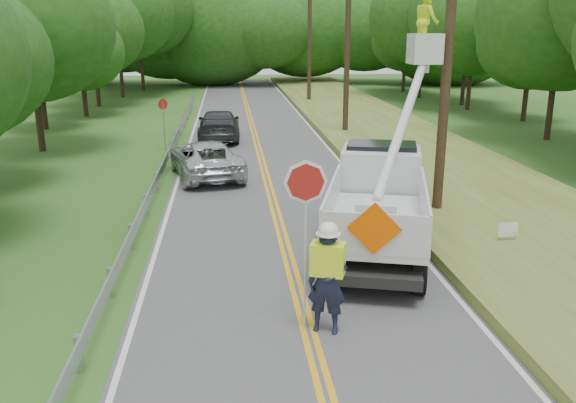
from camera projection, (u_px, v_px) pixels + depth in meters
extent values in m
plane|color=#284F1B|center=(325.00, 392.00, 9.73)|extent=(140.00, 140.00, 0.00)
cube|color=#504F52|center=(267.00, 181.00, 23.10)|extent=(7.20, 96.00, 0.02)
cube|color=gold|center=(265.00, 181.00, 23.09)|extent=(0.12, 96.00, 0.00)
cube|color=gold|center=(270.00, 181.00, 23.11)|extent=(0.12, 96.00, 0.00)
cube|color=silver|center=(177.00, 183.00, 22.76)|extent=(0.12, 96.00, 0.00)
cube|color=silver|center=(355.00, 179.00, 23.43)|extent=(0.12, 96.00, 0.00)
cube|color=#9DA0A6|center=(79.00, 354.00, 10.19)|extent=(0.12, 0.14, 0.70)
cube|color=#9DA0A6|center=(111.00, 282.00, 13.06)|extent=(0.12, 0.14, 0.70)
cube|color=#9DA0A6|center=(132.00, 237.00, 15.92)|extent=(0.12, 0.14, 0.70)
cube|color=#9DA0A6|center=(146.00, 205.00, 18.79)|extent=(0.12, 0.14, 0.70)
cube|color=#9DA0A6|center=(156.00, 182.00, 21.66)|extent=(0.12, 0.14, 0.70)
cube|color=#9DA0A6|center=(165.00, 164.00, 24.52)|extent=(0.12, 0.14, 0.70)
cube|color=#9DA0A6|center=(171.00, 150.00, 27.39)|extent=(0.12, 0.14, 0.70)
cube|color=#9DA0A6|center=(176.00, 138.00, 30.26)|extent=(0.12, 0.14, 0.70)
cube|color=#9DA0A6|center=(180.00, 129.00, 33.12)|extent=(0.12, 0.14, 0.70)
cube|color=#9DA0A6|center=(184.00, 121.00, 35.99)|extent=(0.12, 0.14, 0.70)
cube|color=#9DA0A6|center=(187.00, 114.00, 38.86)|extent=(0.12, 0.14, 0.70)
cube|color=#9DA0A6|center=(190.00, 108.00, 41.72)|extent=(0.12, 0.14, 0.70)
cube|color=#9DA0A6|center=(192.00, 103.00, 44.59)|extent=(0.12, 0.14, 0.70)
cube|color=#9DA0A6|center=(164.00, 163.00, 23.51)|extent=(0.05, 48.00, 0.34)
cylinder|color=black|center=(448.00, 53.00, 17.42)|extent=(0.30, 0.30, 10.00)
cylinder|color=black|center=(347.00, 42.00, 31.75)|extent=(0.30, 0.30, 10.00)
cylinder|color=black|center=(309.00, 38.00, 46.08)|extent=(0.30, 0.30, 10.00)
cube|color=#525E24|center=(445.00, 173.00, 23.75)|extent=(7.00, 96.00, 0.30)
cylinder|color=#332319|center=(39.00, 116.00, 28.38)|extent=(0.32, 0.32, 3.36)
ellipsoid|color=#1A4B0F|center=(28.00, 26.00, 27.24)|extent=(7.85, 7.85, 6.91)
cylinder|color=#332319|center=(44.00, 110.00, 34.80)|extent=(0.32, 0.32, 2.29)
ellipsoid|color=#1A4B0F|center=(38.00, 61.00, 34.02)|extent=(5.34, 5.34, 4.70)
cylinder|color=#332319|center=(85.00, 98.00, 39.88)|extent=(0.32, 0.32, 2.47)
ellipsoid|color=#1A4B0F|center=(80.00, 52.00, 39.04)|extent=(5.76, 5.76, 5.07)
cylinder|color=#332319|center=(97.00, 85.00, 44.90)|extent=(0.32, 0.32, 3.24)
ellipsoid|color=#1A4B0F|center=(93.00, 30.00, 43.80)|extent=(7.55, 7.55, 6.64)
cylinder|color=#332319|center=(121.00, 73.00, 50.93)|extent=(0.32, 0.32, 4.09)
ellipsoid|color=#1A4B0F|center=(116.00, 12.00, 49.54)|extent=(9.55, 9.55, 8.40)
cylinder|color=#332319|center=(142.00, 67.00, 56.32)|extent=(0.32, 0.32, 4.37)
ellipsoid|color=#1A4B0F|center=(138.00, 8.00, 54.83)|extent=(10.21, 10.21, 8.98)
cylinder|color=#332319|center=(551.00, 105.00, 31.33)|extent=(0.32, 0.32, 3.66)
ellipsoid|color=#1A4B0F|center=(562.00, 16.00, 30.09)|extent=(8.53, 8.53, 7.51)
cylinder|color=#332319|center=(525.00, 99.00, 37.83)|extent=(0.32, 0.32, 2.84)
ellipsoid|color=#1A4B0F|center=(532.00, 42.00, 36.86)|extent=(6.64, 6.64, 5.84)
cylinder|color=#332319|center=(469.00, 86.00, 43.15)|extent=(0.32, 0.32, 3.45)
ellipsoid|color=#1A4B0F|center=(474.00, 25.00, 41.97)|extent=(8.05, 8.05, 7.08)
cylinder|color=#332319|center=(464.00, 80.00, 45.81)|extent=(0.32, 0.32, 3.87)
ellipsoid|color=#1A4B0F|center=(469.00, 15.00, 44.49)|extent=(9.02, 9.02, 7.94)
cylinder|color=#332319|center=(420.00, 75.00, 50.50)|extent=(0.32, 0.32, 3.88)
ellipsoid|color=#1A4B0F|center=(424.00, 16.00, 49.18)|extent=(9.04, 9.04, 7.96)
cylinder|color=#332319|center=(404.00, 77.00, 55.36)|extent=(0.32, 0.32, 2.69)
ellipsoid|color=#1A4B0F|center=(406.00, 41.00, 54.44)|extent=(6.28, 6.28, 5.53)
ellipsoid|color=#1A4B0F|center=(27.00, 31.00, 58.98)|extent=(13.12, 9.84, 9.84)
ellipsoid|color=#1A4B0F|center=(75.00, 31.00, 61.92)|extent=(13.75, 10.31, 10.31)
ellipsoid|color=#1A4B0F|center=(122.00, 31.00, 61.76)|extent=(11.39, 8.54, 8.54)
ellipsoid|color=#1A4B0F|center=(168.00, 31.00, 61.39)|extent=(13.12, 9.84, 9.84)
ellipsoid|color=#1A4B0F|center=(211.00, 31.00, 61.56)|extent=(15.11, 11.33, 11.33)
ellipsoid|color=#1A4B0F|center=(264.00, 31.00, 60.41)|extent=(10.15, 7.62, 7.62)
ellipsoid|color=#1A4B0F|center=(305.00, 31.00, 64.10)|extent=(13.12, 9.84, 9.84)
ellipsoid|color=#1A4B0F|center=(366.00, 31.00, 63.94)|extent=(11.48, 8.61, 8.61)
ellipsoid|color=#1A4B0F|center=(404.00, 31.00, 63.47)|extent=(10.88, 8.16, 8.16)
ellipsoid|color=#1A4B0F|center=(453.00, 31.00, 62.00)|extent=(15.52, 11.64, 11.64)
imported|color=#191E33|center=(327.00, 282.00, 11.36)|extent=(0.87, 0.72, 2.06)
cube|color=#C4E81D|center=(328.00, 259.00, 11.23)|extent=(0.73, 0.58, 0.62)
ellipsoid|color=white|center=(328.00, 230.00, 11.07)|extent=(0.39, 0.39, 0.31)
cylinder|color=#B7B7B7|center=(305.00, 259.00, 11.40)|extent=(0.04, 0.04, 2.89)
cylinder|color=maroon|center=(306.00, 182.00, 10.98)|extent=(0.83, 0.07, 0.83)
cylinder|color=black|center=(328.00, 267.00, 13.50)|extent=(0.55, 1.01, 0.97)
cylinder|color=black|center=(419.00, 273.00, 13.17)|extent=(0.55, 1.01, 0.97)
cylinder|color=black|center=(337.00, 238.00, 15.41)|extent=(0.55, 1.01, 0.97)
cylinder|color=black|center=(416.00, 242.00, 15.08)|extent=(0.55, 1.01, 0.97)
cylinder|color=black|center=(345.00, 210.00, 17.79)|extent=(0.55, 1.01, 0.97)
cylinder|color=black|center=(413.00, 213.00, 17.46)|extent=(0.55, 1.01, 0.97)
cube|color=black|center=(376.00, 233.00, 15.51)|extent=(3.76, 6.77, 0.25)
cube|color=#BABDBE|center=(376.00, 223.00, 14.70)|extent=(3.47, 5.08, 0.22)
cube|color=#BABDBE|center=(331.00, 202.00, 14.75)|extent=(1.30, 4.47, 0.91)
cube|color=#BABDBE|center=(425.00, 206.00, 14.38)|extent=(1.30, 4.47, 0.91)
cube|color=#BABDBE|center=(374.00, 234.00, 12.39)|extent=(2.24, 0.68, 0.91)
cube|color=#BABDBE|center=(380.00, 179.00, 17.85)|extent=(2.69, 2.45, 1.81)
cube|color=black|center=(381.00, 156.00, 17.86)|extent=(2.29, 1.80, 0.75)
cube|color=#BABDBE|center=(376.00, 217.00, 13.52)|extent=(1.12, 1.12, 0.80)
cube|color=#BABDBE|center=(425.00, 49.00, 17.31)|extent=(0.86, 0.86, 0.86)
imported|color=#C4E81D|center=(427.00, 20.00, 17.09)|extent=(0.62, 0.80, 1.65)
cube|color=#FF5A00|center=(374.00, 229.00, 12.28)|extent=(1.11, 0.34, 1.14)
imported|color=silver|center=(206.00, 159.00, 23.66)|extent=(3.37, 5.53, 1.43)
imported|color=#333739|center=(219.00, 125.00, 31.62)|extent=(2.18, 5.31, 1.54)
cylinder|color=#9DA0A6|center=(164.00, 127.00, 28.65)|extent=(0.06, 0.06, 2.35)
cylinder|color=maroon|center=(163.00, 104.00, 28.36)|extent=(0.43, 0.36, 0.53)
cube|color=white|center=(508.00, 230.00, 15.74)|extent=(0.54, 0.07, 0.38)
cylinder|color=#9DA0A6|center=(499.00, 241.00, 15.81)|extent=(0.02, 0.02, 0.54)
cylinder|color=#9DA0A6|center=(514.00, 241.00, 15.85)|extent=(0.02, 0.02, 0.54)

